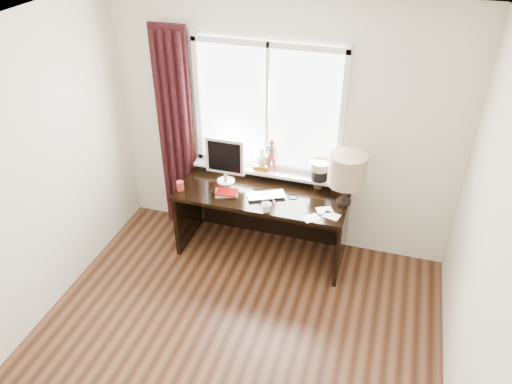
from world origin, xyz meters
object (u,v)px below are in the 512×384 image
(table_lamp, at_px, (347,170))
(mug, at_px, (267,207))
(laptop, at_px, (266,196))
(desk, at_px, (265,207))
(monitor, at_px, (225,158))
(red_cup, at_px, (180,186))

(table_lamp, bearing_deg, mug, -152.26)
(laptop, bearing_deg, desk, 84.19)
(mug, bearing_deg, monitor, 144.66)
(desk, relative_size, table_lamp, 3.27)
(desk, bearing_deg, monitor, -178.69)
(monitor, xyz_separation_m, table_lamp, (1.22, -0.03, 0.09))
(desk, xyz_separation_m, monitor, (-0.42, -0.01, 0.52))
(laptop, xyz_separation_m, desk, (-0.06, 0.16, -0.26))
(mug, height_order, red_cup, same)
(monitor, bearing_deg, table_lamp, -1.63)
(monitor, distance_m, table_lamp, 1.22)
(desk, bearing_deg, mug, -71.89)
(laptop, distance_m, red_cup, 0.87)
(red_cup, bearing_deg, mug, -6.81)
(mug, xyz_separation_m, table_lamp, (0.67, 0.35, 0.32))
(red_cup, xyz_separation_m, monitor, (0.38, 0.28, 0.23))
(laptop, xyz_separation_m, mug, (0.07, -0.24, 0.03))
(laptop, bearing_deg, table_lamp, -17.73)
(red_cup, xyz_separation_m, desk, (0.80, 0.29, -0.29))
(table_lamp, bearing_deg, desk, 176.84)
(red_cup, relative_size, desk, 0.05)
(red_cup, xyz_separation_m, table_lamp, (1.60, 0.24, 0.32))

